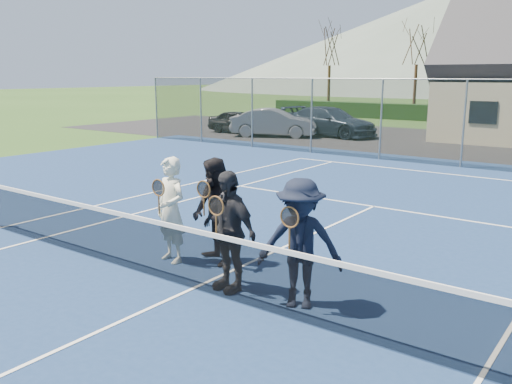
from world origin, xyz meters
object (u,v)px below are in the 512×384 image
car_c (329,122)px  player_d (300,244)px  player_c (228,231)px  car_b (274,123)px  player_a (171,210)px  player_b (215,212)px  tennis_net (192,256)px  car_a (239,122)px

car_c → player_d: 21.52m
player_d → player_c: bearing=-175.3°
car_b → player_a: 19.24m
player_b → player_c: 1.16m
player_d → car_b: bearing=125.5°
tennis_net → player_c: size_ratio=6.49×
car_a → car_b: bearing=-98.8°
player_b → player_a: bearing=-152.3°
car_b → player_b: (10.11, -16.41, 0.20)m
player_a → player_c: size_ratio=1.00×
car_c → player_a: (7.30, -18.75, 0.17)m
car_a → player_c: size_ratio=2.02×
player_c → player_d: 1.18m
car_a → car_b: (2.52, -0.33, 0.10)m
car_b → tennis_net: 20.43m
car_b → player_d: size_ratio=2.43×
tennis_net → player_a: (-1.14, 0.71, 0.38)m
tennis_net → player_b: (-0.47, 1.07, 0.38)m
car_a → tennis_net: size_ratio=0.31×
car_a → car_c: 4.95m
car_c → player_a: bearing=-152.5°
car_a → player_c: player_c is taller
player_c → player_d: same height
player_c → player_d: bearing=4.7°
car_a → car_c: size_ratio=0.70×
car_c → player_a: 20.12m
car_a → car_b: car_b is taller
car_b → tennis_net: size_ratio=0.37×
car_b → player_c: player_c is taller
car_c → player_c: size_ratio=2.88×
player_a → player_d: bearing=-6.0°
car_b → player_c: (11.00, -17.15, 0.20)m
tennis_net → player_d: player_d is taller
car_c → player_c: player_c is taller
player_c → player_b: bearing=140.4°
player_a → player_b: (0.67, 0.35, -0.00)m
player_d → player_b: bearing=162.7°
car_b → car_c: car_c is taller
car_a → player_a: player_a is taller
car_b → player_c: size_ratio=2.43×
car_c → player_d: bearing=-146.0°
player_a → player_b: 0.76m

